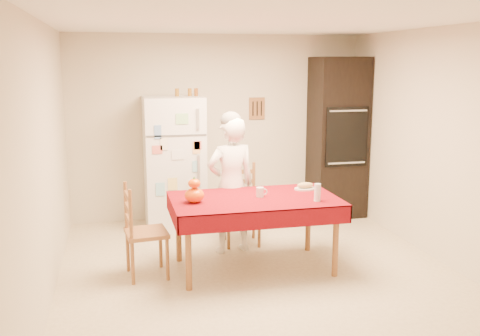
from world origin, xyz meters
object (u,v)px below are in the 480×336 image
object	(u,v)px
dining_table	(254,204)
wine_glass	(317,192)
chair_far	(241,201)
pumpkin_lower	(194,195)
seated_woman	(231,185)
oven_cabinet	(337,137)
bread_plate	(305,189)
refrigerator	(174,163)
chair_left	(140,228)
coffee_mug	(260,192)

from	to	relation	value
dining_table	wine_glass	xyz separation A→B (m)	(0.58, -0.27, 0.16)
chair_far	pumpkin_lower	bearing A→B (deg)	-123.55
seated_woman	pumpkin_lower	xyz separation A→B (m)	(-0.50, -0.61, 0.06)
pumpkin_lower	oven_cabinet	bearing A→B (deg)	37.91
oven_cabinet	bread_plate	size ratio (longest dim) A/B	9.17
dining_table	bread_plate	world-z (taller)	bread_plate
refrigerator	chair_far	size ratio (longest dim) A/B	1.79
chair_left	pumpkin_lower	world-z (taller)	chair_left
seated_woman	bread_plate	world-z (taller)	seated_woman
dining_table	pumpkin_lower	xyz separation A→B (m)	(-0.62, -0.04, 0.14)
oven_cabinet	bread_plate	xyz separation A→B (m)	(-1.02, -1.50, -0.33)
refrigerator	chair_left	xyz separation A→B (m)	(-0.53, -1.63, -0.34)
seated_woman	chair_left	bearing A→B (deg)	16.94
chair_left	seated_woman	world-z (taller)	seated_woman
chair_left	dining_table	bearing A→B (deg)	-98.22
dining_table	pumpkin_lower	size ratio (longest dim) A/B	8.69
chair_left	pumpkin_lower	bearing A→B (deg)	-105.48
oven_cabinet	chair_left	distance (m)	3.33
dining_table	coffee_mug	distance (m)	0.14
bread_plate	refrigerator	bearing A→B (deg)	130.94
wine_glass	coffee_mug	bearing A→B (deg)	150.70
refrigerator	coffee_mug	size ratio (longest dim) A/B	17.00
refrigerator	dining_table	bearing A→B (deg)	-69.41
oven_cabinet	dining_table	xyz separation A→B (m)	(-1.65, -1.73, -0.41)
chair_far	dining_table	bearing A→B (deg)	-90.18
chair_far	bread_plate	xyz separation A→B (m)	(0.57, -0.63, 0.26)
refrigerator	wine_glass	xyz separation A→B (m)	(1.21, -1.95, -0.00)
chair_far	seated_woman	bearing A→B (deg)	-118.07
chair_far	seated_woman	xyz separation A→B (m)	(-0.18, -0.29, 0.26)
dining_table	wine_glass	size ratio (longest dim) A/B	9.66
coffee_mug	refrigerator	bearing A→B (deg)	112.78
oven_cabinet	pumpkin_lower	bearing A→B (deg)	-142.09
chair_far	refrigerator	bearing A→B (deg)	133.46
wine_glass	chair_far	bearing A→B (deg)	115.01
pumpkin_lower	wine_glass	size ratio (longest dim) A/B	1.11
dining_table	refrigerator	bearing A→B (deg)	110.59
chair_left	seated_woman	xyz separation A→B (m)	(1.04, 0.52, 0.26)
wine_glass	dining_table	bearing A→B (deg)	155.27
seated_woman	wine_glass	bearing A→B (deg)	120.48
seated_woman	coffee_mug	world-z (taller)	seated_woman
chair_far	coffee_mug	world-z (taller)	chair_far
oven_cabinet	coffee_mug	distance (m)	2.34
refrigerator	seated_woman	distance (m)	1.23
chair_left	refrigerator	bearing A→B (deg)	-23.85
chair_left	bread_plate	size ratio (longest dim) A/B	3.96
chair_far	wine_glass	xyz separation A→B (m)	(0.52, -1.12, 0.34)
pumpkin_lower	bread_plate	distance (m)	1.29
chair_left	bread_plate	bearing A→B (deg)	-90.24
chair_far	chair_left	distance (m)	1.46
chair_left	coffee_mug	distance (m)	1.27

